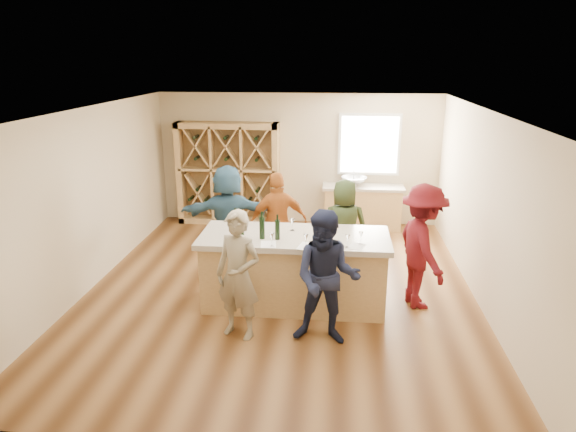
# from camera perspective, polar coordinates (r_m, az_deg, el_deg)

# --- Properties ---
(floor) EXTENTS (6.00, 7.00, 0.10)m
(floor) POSITION_cam_1_polar(r_m,az_deg,el_deg) (8.27, -0.83, -8.35)
(floor) COLOR brown
(floor) RESTS_ON ground
(ceiling) EXTENTS (6.00, 7.00, 0.10)m
(ceiling) POSITION_cam_1_polar(r_m,az_deg,el_deg) (7.48, -0.93, 12.08)
(ceiling) COLOR white
(ceiling) RESTS_ON ground
(wall_back) EXTENTS (6.00, 0.10, 2.80)m
(wall_back) POSITION_cam_1_polar(r_m,az_deg,el_deg) (11.19, 1.17, 6.37)
(wall_back) COLOR beige
(wall_back) RESTS_ON ground
(wall_front) EXTENTS (6.00, 0.10, 2.80)m
(wall_front) POSITION_cam_1_polar(r_m,az_deg,el_deg) (4.49, -6.08, -11.28)
(wall_front) COLOR beige
(wall_front) RESTS_ON ground
(wall_left) EXTENTS (0.10, 7.00, 2.80)m
(wall_left) POSITION_cam_1_polar(r_m,az_deg,el_deg) (8.63, -21.44, 1.80)
(wall_left) COLOR beige
(wall_left) RESTS_ON ground
(wall_right) EXTENTS (0.10, 7.00, 2.80)m
(wall_right) POSITION_cam_1_polar(r_m,az_deg,el_deg) (8.01, 21.35, 0.66)
(wall_right) COLOR beige
(wall_right) RESTS_ON ground
(window_frame) EXTENTS (1.30, 0.06, 1.30)m
(window_frame) POSITION_cam_1_polar(r_m,az_deg,el_deg) (11.03, 9.02, 7.85)
(window_frame) COLOR white
(window_frame) RESTS_ON wall_back
(window_pane) EXTENTS (1.18, 0.01, 1.18)m
(window_pane) POSITION_cam_1_polar(r_m,az_deg,el_deg) (11.00, 9.03, 7.82)
(window_pane) COLOR white
(window_pane) RESTS_ON wall_back
(wine_rack) EXTENTS (2.20, 0.45, 2.20)m
(wine_rack) POSITION_cam_1_polar(r_m,az_deg,el_deg) (11.19, -6.65, 4.69)
(wine_rack) COLOR tan
(wine_rack) RESTS_ON floor
(back_counter_base) EXTENTS (1.60, 0.58, 0.86)m
(back_counter_base) POSITION_cam_1_polar(r_m,az_deg,el_deg) (11.06, 8.25, 0.88)
(back_counter_base) COLOR tan
(back_counter_base) RESTS_ON floor
(back_counter_top) EXTENTS (1.70, 0.62, 0.06)m
(back_counter_top) POSITION_cam_1_polar(r_m,az_deg,el_deg) (10.94, 8.35, 3.19)
(back_counter_top) COLOR #B2A591
(back_counter_top) RESTS_ON back_counter_base
(sink) EXTENTS (0.54, 0.54, 0.19)m
(sink) POSITION_cam_1_polar(r_m,az_deg,el_deg) (10.90, 7.33, 3.85)
(sink) COLOR silver
(sink) RESTS_ON back_counter_top
(faucet) EXTENTS (0.02, 0.02, 0.30)m
(faucet) POSITION_cam_1_polar(r_m,az_deg,el_deg) (11.06, 7.32, 4.36)
(faucet) COLOR silver
(faucet) RESTS_ON back_counter_top
(tasting_counter_base) EXTENTS (2.60, 1.00, 1.00)m
(tasting_counter_base) POSITION_cam_1_polar(r_m,az_deg,el_deg) (7.58, 0.72, -6.27)
(tasting_counter_base) COLOR tan
(tasting_counter_base) RESTS_ON floor
(tasting_counter_top) EXTENTS (2.72, 1.12, 0.08)m
(tasting_counter_top) POSITION_cam_1_polar(r_m,az_deg,el_deg) (7.38, 0.73, -2.42)
(tasting_counter_top) COLOR #B2A591
(tasting_counter_top) RESTS_ON tasting_counter_base
(wine_bottle_a) EXTENTS (0.09, 0.09, 0.33)m
(wine_bottle_a) POSITION_cam_1_polar(r_m,az_deg,el_deg) (7.33, -5.83, -0.98)
(wine_bottle_a) COLOR black
(wine_bottle_a) RESTS_ON tasting_counter_top
(wine_bottle_b) EXTENTS (0.09, 0.09, 0.29)m
(wine_bottle_b) POSITION_cam_1_polar(r_m,az_deg,el_deg) (7.13, -5.17, -1.63)
(wine_bottle_b) COLOR black
(wine_bottle_b) RESTS_ON tasting_counter_top
(wine_bottle_d) EXTENTS (0.08, 0.08, 0.31)m
(wine_bottle_d) POSITION_cam_1_polar(r_m,az_deg,el_deg) (7.19, -2.90, -1.34)
(wine_bottle_d) COLOR black
(wine_bottle_d) RESTS_ON tasting_counter_top
(wine_bottle_e) EXTENTS (0.09, 0.09, 0.28)m
(wine_bottle_e) POSITION_cam_1_polar(r_m,az_deg,el_deg) (7.16, -1.18, -1.54)
(wine_bottle_e) COLOR black
(wine_bottle_e) RESTS_ON tasting_counter_top
(wine_glass_a) EXTENTS (0.07, 0.07, 0.19)m
(wine_glass_a) POSITION_cam_1_polar(r_m,az_deg,el_deg) (6.91, -1.81, -2.65)
(wine_glass_a) COLOR white
(wine_glass_a) RESTS_ON tasting_counter_top
(wine_glass_b) EXTENTS (0.09, 0.09, 0.18)m
(wine_glass_b) POSITION_cam_1_polar(r_m,az_deg,el_deg) (6.88, 2.00, -2.78)
(wine_glass_b) COLOR white
(wine_glass_b) RESTS_ON tasting_counter_top
(wine_glass_c) EXTENTS (0.07, 0.07, 0.17)m
(wine_glass_c) POSITION_cam_1_polar(r_m,az_deg,el_deg) (6.92, 6.64, -2.81)
(wine_glass_c) COLOR white
(wine_glass_c) RESTS_ON tasting_counter_top
(wine_glass_d) EXTENTS (0.07, 0.07, 0.17)m
(wine_glass_d) POSITION_cam_1_polar(r_m,az_deg,el_deg) (7.20, 4.02, -1.94)
(wine_glass_d) COLOR white
(wine_glass_d) RESTS_ON tasting_counter_top
(wine_glass_e) EXTENTS (0.08, 0.08, 0.17)m
(wine_glass_e) POSITION_cam_1_polar(r_m,az_deg,el_deg) (7.05, 8.10, -2.48)
(wine_glass_e) COLOR white
(wine_glass_e) RESTS_ON tasting_counter_top
(tasting_menu_a) EXTENTS (0.24, 0.31, 0.00)m
(tasting_menu_a) POSITION_cam_1_polar(r_m,az_deg,el_deg) (7.02, -2.20, -3.15)
(tasting_menu_a) COLOR white
(tasting_menu_a) RESTS_ON tasting_counter_top
(tasting_menu_b) EXTENTS (0.29, 0.35, 0.00)m
(tasting_menu_b) POSITION_cam_1_polar(r_m,az_deg,el_deg) (6.95, 2.14, -3.37)
(tasting_menu_b) COLOR white
(tasting_menu_b) RESTS_ON tasting_counter_top
(tasting_menu_c) EXTENTS (0.27, 0.32, 0.00)m
(tasting_menu_c) POSITION_cam_1_polar(r_m,az_deg,el_deg) (7.00, 7.63, -3.35)
(tasting_menu_c) COLOR white
(tasting_menu_c) RESTS_ON tasting_counter_top
(person_near_left) EXTENTS (0.74, 0.64, 1.71)m
(person_near_left) POSITION_cam_1_polar(r_m,az_deg,el_deg) (6.64, -5.55, -6.57)
(person_near_left) COLOR gray
(person_near_left) RESTS_ON floor
(person_near_right) EXTENTS (0.89, 0.54, 1.76)m
(person_near_right) POSITION_cam_1_polar(r_m,az_deg,el_deg) (6.48, 4.33, -6.92)
(person_near_right) COLOR #191E38
(person_near_right) RESTS_ON floor
(person_server) EXTENTS (0.84, 1.29, 1.84)m
(person_server) POSITION_cam_1_polar(r_m,az_deg,el_deg) (7.63, 14.67, -3.31)
(person_server) COLOR #590F14
(person_server) RESTS_ON floor
(person_far_mid) EXTENTS (1.13, 0.84, 1.72)m
(person_far_mid) POSITION_cam_1_polar(r_m,az_deg,el_deg) (8.62, -1.12, -0.73)
(person_far_mid) COLOR #994C19
(person_far_mid) RESTS_ON floor
(person_far_right) EXTENTS (0.82, 0.56, 1.62)m
(person_far_right) POSITION_cam_1_polar(r_m,az_deg,el_deg) (8.59, 6.25, -1.23)
(person_far_right) COLOR #263319
(person_far_right) RESTS_ON floor
(person_far_left) EXTENTS (1.74, 0.84, 1.80)m
(person_far_left) POSITION_cam_1_polar(r_m,az_deg,el_deg) (8.91, -6.64, 0.04)
(person_far_left) COLOR #335972
(person_far_left) RESTS_ON floor
(wine_glass_f) EXTENTS (0.07, 0.07, 0.18)m
(wine_glass_f) POSITION_cam_1_polar(r_m,az_deg,el_deg) (7.53, 0.49, -0.97)
(wine_glass_f) COLOR white
(wine_glass_f) RESTS_ON tasting_counter_top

